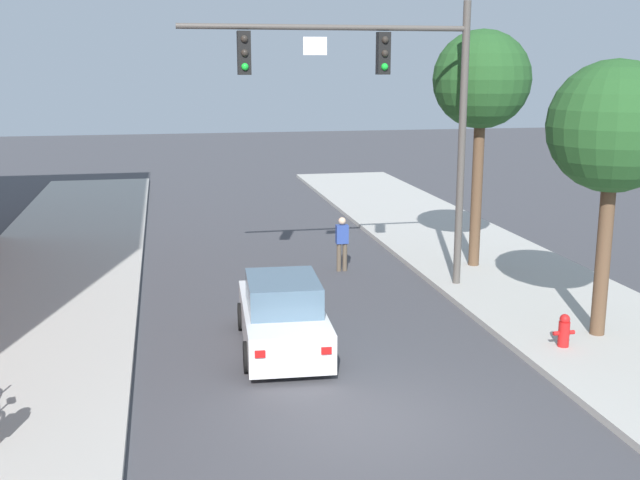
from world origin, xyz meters
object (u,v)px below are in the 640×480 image
car_lead_white (283,316)px  pedestrian_crossing_road (342,241)px  street_tree_nearest (614,128)px  street_tree_second (482,82)px  traffic_signal_mast (385,91)px  fire_hydrant (564,330)px

car_lead_white → pedestrian_crossing_road: 6.67m
pedestrian_crossing_road → street_tree_nearest: size_ratio=0.27×
car_lead_white → street_tree_nearest: street_tree_nearest is taller
street_tree_nearest → street_tree_second: (-0.31, 6.36, 0.85)m
traffic_signal_mast → car_lead_white: 6.76m
street_tree_nearest → fire_hydrant: bearing=-153.4°
pedestrian_crossing_road → fire_hydrant: (3.10, -7.58, -0.41)m
pedestrian_crossing_road → street_tree_second: street_tree_second is taller
traffic_signal_mast → pedestrian_crossing_road: (-0.54, 2.44, -4.47)m
street_tree_second → street_tree_nearest: bearing=-87.2°
traffic_signal_mast → street_tree_second: bearing=27.8°
pedestrian_crossing_road → street_tree_second: size_ratio=0.24×
car_lead_white → pedestrian_crossing_road: bearing=65.8°
pedestrian_crossing_road → fire_hydrant: bearing=-67.7°
car_lead_white → fire_hydrant: 6.03m
traffic_signal_mast → street_tree_nearest: traffic_signal_mast is taller
street_tree_nearest → street_tree_second: bearing=92.8°
street_tree_nearest → car_lead_white: bearing=172.4°
car_lead_white → street_tree_second: size_ratio=0.63×
pedestrian_crossing_road → fire_hydrant: pedestrian_crossing_road is taller
fire_hydrant → car_lead_white: bearing=165.6°
pedestrian_crossing_road → street_tree_nearest: street_tree_nearest is taller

